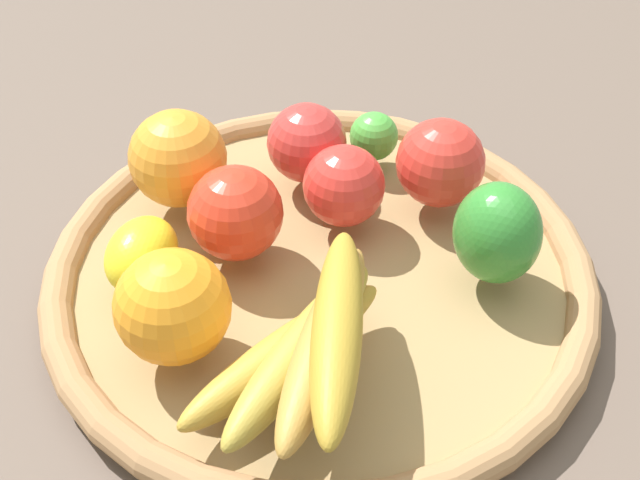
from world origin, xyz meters
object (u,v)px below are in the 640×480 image
(banana_bunch, at_px, (310,344))
(orange_0, at_px, (178,158))
(bell_pepper, at_px, (497,233))
(apple_0, at_px, (440,163))
(apple_1, at_px, (307,143))
(orange_1, at_px, (173,307))
(lemon_0, at_px, (142,255))
(lime_0, at_px, (374,136))
(apple_3, at_px, (235,213))
(apple_2, at_px, (344,186))

(banana_bunch, distance_m, orange_0, 0.23)
(orange_0, bearing_deg, bell_pepper, 158.71)
(apple_0, distance_m, orange_0, 0.22)
(apple_1, relative_size, orange_1, 0.85)
(lemon_0, relative_size, apple_0, 0.93)
(orange_0, bearing_deg, apple_0, 178.59)
(lime_0, distance_m, apple_0, 0.08)
(lime_0, xyz_separation_m, apple_3, (0.12, 0.12, 0.02))
(apple_0, distance_m, orange_1, 0.26)
(apple_0, bearing_deg, apple_2, 16.54)
(apple_1, bearing_deg, apple_0, 163.00)
(apple_2, xyz_separation_m, bell_pepper, (-0.11, 0.07, 0.01))
(lemon_0, distance_m, apple_2, 0.17)
(banana_bunch, bearing_deg, lime_0, -103.25)
(banana_bunch, relative_size, orange_0, 2.24)
(apple_1, relative_size, bell_pepper, 0.85)
(banana_bunch, relative_size, bell_pepper, 2.26)
(apple_2, bearing_deg, apple_3, 23.17)
(lemon_0, distance_m, orange_0, 0.10)
(lemon_0, relative_size, apple_2, 1.02)
(banana_bunch, height_order, bell_pepper, bell_pepper)
(banana_bunch, distance_m, apple_0, 0.23)
(lemon_0, height_order, orange_0, orange_0)
(banana_bunch, height_order, apple_2, banana_bunch)
(apple_0, relative_size, orange_1, 0.92)
(apple_2, xyz_separation_m, orange_1, (0.12, 0.14, 0.01))
(apple_0, height_order, apple_3, same)
(apple_3, relative_size, orange_1, 0.93)
(apple_0, xyz_separation_m, apple_3, (0.17, 0.06, 0.00))
(apple_2, bearing_deg, apple_1, -62.94)
(apple_2, height_order, orange_0, orange_0)
(lime_0, bearing_deg, orange_1, 55.36)
(apple_3, bearing_deg, apple_0, -159.98)
(lemon_0, relative_size, lime_0, 1.57)
(apple_1, xyz_separation_m, orange_0, (0.11, 0.03, 0.01))
(lime_0, relative_size, apple_3, 0.58)
(apple_2, bearing_deg, orange_1, 48.25)
(lime_0, xyz_separation_m, apple_1, (0.06, 0.03, 0.01))
(banana_bunch, relative_size, apple_1, 2.66)
(lemon_0, relative_size, orange_0, 0.84)
(lemon_0, bearing_deg, bell_pepper, -179.55)
(apple_2, relative_size, apple_0, 0.90)
(lime_0, relative_size, apple_2, 0.65)
(apple_2, bearing_deg, orange_0, -12.17)
(apple_3, distance_m, orange_0, 0.09)
(lime_0, height_order, orange_0, orange_0)
(lemon_0, xyz_separation_m, apple_3, (-0.07, -0.03, 0.01))
(lime_0, relative_size, apple_1, 0.63)
(apple_1, height_order, apple_2, apple_1)
(apple_0, relative_size, orange_0, 0.91)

